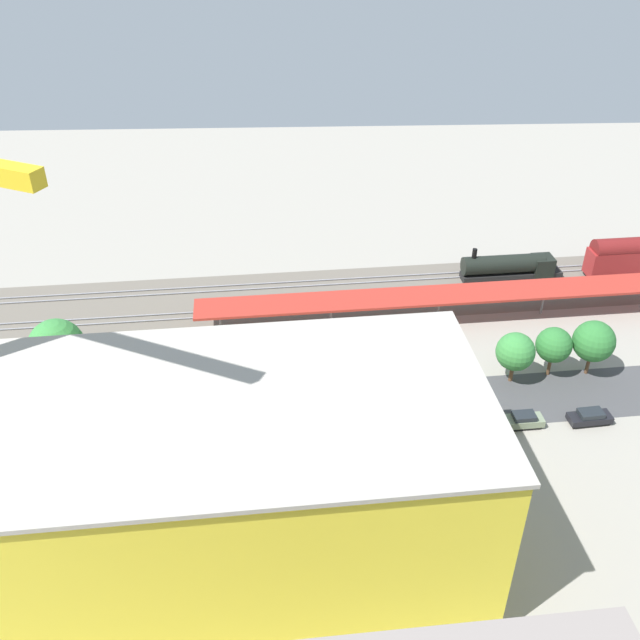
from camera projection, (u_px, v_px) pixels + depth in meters
ground_plane at (403, 384)px, 84.06m from camera, size 197.41×197.41×0.00m
rail_bed at (382, 292)px, 102.17m from camera, size 124.14×23.95×0.01m
street_asphalt at (408, 407)px, 80.57m from camera, size 123.71×18.02×0.01m
track_rails at (382, 291)px, 102.07m from camera, size 123.06×17.55×0.12m
platform_canopy_near at (440, 295)px, 93.82m from camera, size 65.49×9.78×4.11m
locomotive at (512, 267)px, 104.74m from camera, size 15.37×3.88×5.18m
parked_car_0 at (590, 418)px, 77.94m from camera, size 4.97×2.37×1.60m
parked_car_1 at (523, 421)px, 77.45m from camera, size 4.51×2.13×1.68m
parked_car_2 at (462, 420)px, 77.62m from camera, size 4.64×2.14×1.52m
parked_car_3 at (405, 424)px, 76.92m from camera, size 4.11×2.09×1.74m
parked_car_4 at (336, 424)px, 77.02m from camera, size 4.88×2.22×1.55m
parked_car_5 at (274, 426)px, 76.70m from camera, size 4.14×1.99×1.70m
parked_car_6 at (206, 425)px, 76.73m from camera, size 4.69×2.11×1.81m
parked_car_7 at (147, 432)px, 75.95m from camera, size 4.52×2.03×1.63m
construction_building at (233, 485)px, 58.94m from camera, size 42.87×24.31×17.09m
construction_roof_slab at (226, 405)px, 54.17m from camera, size 43.51×24.95×0.40m
box_truck_0 at (284, 417)px, 76.44m from camera, size 9.10×2.69×3.50m
box_truck_1 at (251, 412)px, 77.16m from camera, size 9.18×3.35×3.45m
street_tree_0 at (554, 345)px, 83.37m from camera, size 4.31×4.31×6.52m
street_tree_1 at (594, 341)px, 83.36m from camera, size 5.02×5.02×7.24m
street_tree_3 at (93, 358)px, 81.07m from camera, size 4.78×4.78×6.84m
street_tree_4 at (515, 352)px, 82.40m from camera, size 4.61×4.61×6.57m
street_tree_5 at (57, 346)px, 80.36m from camera, size 6.39×6.39×9.17m
traffic_light at (272, 358)px, 81.63m from camera, size 0.50×0.36×6.03m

